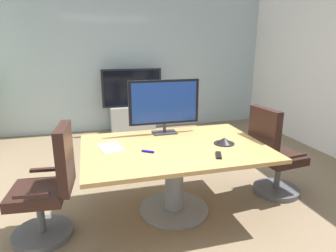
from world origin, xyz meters
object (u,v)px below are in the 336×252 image
conference_table (174,162)px  remote_control (219,155)px  office_chair_left (49,193)px  tv_monitor (164,104)px  wall_display_unit (133,111)px  office_chair_right (273,159)px  conference_phone (224,141)px

conference_table → remote_control: bearing=-49.8°
conference_table → remote_control: remote_control is taller
office_chair_left → tv_monitor: size_ratio=1.30×
wall_display_unit → tv_monitor: bearing=-90.2°
tv_monitor → wall_display_unit: bearing=89.8°
remote_control → wall_display_unit: bearing=116.1°
conference_table → wall_display_unit: wall_display_unit is taller
tv_monitor → wall_display_unit: 2.71m
tv_monitor → remote_control: tv_monitor is taller
conference_table → office_chair_left: (-1.25, -0.13, -0.12)m
office_chair_left → office_chair_right: (2.50, 0.17, 0.00)m
tv_monitor → conference_phone: size_ratio=3.82×
tv_monitor → office_chair_right: bearing=-19.6°
office_chair_left → tv_monitor: tv_monitor is taller
office_chair_left → tv_monitor: bearing=121.1°
office_chair_right → conference_phone: 0.80m
remote_control → tv_monitor: bearing=130.8°
conference_table → wall_display_unit: bearing=89.5°
office_chair_left → conference_phone: (1.79, 0.05, 0.33)m
tv_monitor → wall_display_unit: size_ratio=0.64×
office_chair_left → wall_display_unit: size_ratio=0.83×
conference_table → tv_monitor: tv_monitor is taller
conference_phone → office_chair_left: bearing=-178.3°
office_chair_right → remote_control: (-0.93, -0.43, 0.31)m
tv_monitor → remote_control: bearing=-70.4°
office_chair_right → office_chair_left: bearing=87.1°
conference_table → tv_monitor: size_ratio=2.26×
wall_display_unit → conference_phone: bearing=-81.0°
office_chair_right → conference_phone: office_chair_right is taller
office_chair_left → conference_phone: office_chair_left is taller
office_chair_right → wall_display_unit: bearing=14.9°
tv_monitor → wall_display_unit: tv_monitor is taller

